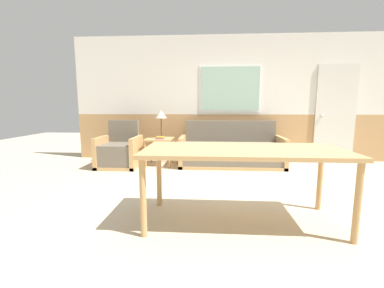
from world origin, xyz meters
TOP-DOWN VIEW (x-y plane):
  - ground_plane at (0.00, 0.00)m, footprint 16.00×16.00m
  - wall_back at (-0.01, 2.63)m, footprint 7.20×0.09m
  - couch at (-0.17, 2.02)m, footprint 2.05×0.83m
  - armchair at (-2.39, 1.78)m, footprint 0.78×0.74m
  - side_table at (-1.62, 1.98)m, footprint 0.54×0.54m
  - table_lamp at (-1.60, 2.07)m, footprint 0.23×0.23m
  - book_stack at (-1.59, 1.88)m, footprint 0.18×0.16m
  - dining_table at (-0.27, -0.54)m, footprint 2.00×0.88m
  - entry_door at (2.07, 2.57)m, footprint 0.84×0.09m

SIDE VIEW (x-z plane):
  - ground_plane at x=0.00m, z-range 0.00..0.00m
  - couch at x=-0.17m, z-range -0.17..0.72m
  - armchair at x=-2.39m, z-range -0.17..0.74m
  - side_table at x=-1.62m, z-range 0.18..0.73m
  - book_stack at x=-1.59m, z-range 0.55..0.60m
  - dining_table at x=-0.27m, z-range 0.32..1.09m
  - table_lamp at x=-1.60m, z-range 0.73..1.29m
  - entry_door at x=2.07m, z-range 0.00..2.07m
  - wall_back at x=-0.01m, z-range 0.01..2.71m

